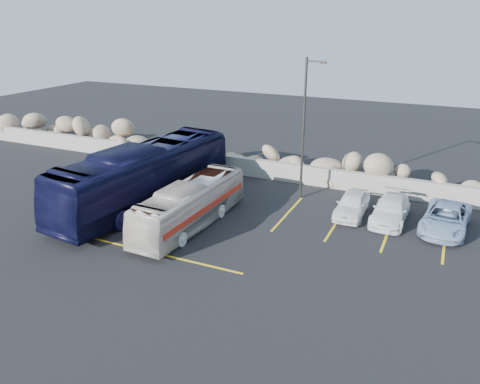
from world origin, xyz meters
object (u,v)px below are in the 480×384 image
at_px(lamppost, 304,126).
at_px(car_d, 446,218).
at_px(vintage_bus, 190,205).
at_px(car_c, 391,210).
at_px(car_a, 352,204).
at_px(tour_coach, 145,175).

bearing_deg(lamppost, car_d, -8.94).
distance_m(vintage_bus, car_d, 12.74).
xyz_separation_m(car_c, car_d, (2.65, -0.05, 0.03)).
distance_m(lamppost, car_a, 5.05).
height_order(lamppost, car_c, lamppost).
height_order(car_c, car_d, car_d).
distance_m(vintage_bus, car_c, 10.36).
relative_size(vintage_bus, car_a, 2.22).
bearing_deg(car_a, tour_coach, -163.47).
relative_size(lamppost, tour_coach, 0.65).
height_order(car_a, car_d, car_a).
height_order(vintage_bus, car_a, vintage_bus).
xyz_separation_m(tour_coach, car_a, (10.94, 3.24, -1.09)).
relative_size(lamppost, car_d, 1.77).
distance_m(tour_coach, car_d, 15.95).
bearing_deg(car_c, vintage_bus, -150.64).
xyz_separation_m(lamppost, tour_coach, (-7.72, -4.53, -2.58)).
height_order(vintage_bus, car_d, vintage_bus).
bearing_deg(car_d, car_a, -173.91).
height_order(lamppost, car_d, lamppost).
bearing_deg(vintage_bus, tour_coach, 160.51).
bearing_deg(car_c, lamppost, 168.65).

